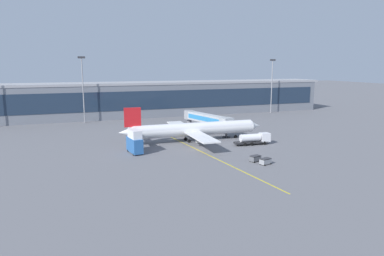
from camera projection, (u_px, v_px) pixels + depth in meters
ground_plane at (197, 149)px, 97.63m from camera, size 700.00×700.00×0.00m
apron_lead_in_line at (194, 148)px, 99.37m from camera, size 7.49×79.70×0.01m
terminal_building at (146, 99)px, 161.75m from camera, size 177.16×17.93×15.40m
main_airliner at (194, 129)px, 107.69m from camera, size 45.47×36.18×11.04m
jet_bridge at (205, 118)px, 122.39m from camera, size 9.19×24.83×6.44m
fuel_tanker at (255, 139)px, 103.47m from camera, size 10.95×3.25×3.25m
catering_lift at (135, 142)px, 93.11m from camera, size 3.33×7.06×6.30m
baggage_cart_0 at (265, 161)px, 82.81m from camera, size 2.98×2.25×1.48m
baggage_cart_1 at (255, 158)px, 85.33m from camera, size 2.98×2.25×1.48m
apron_light_mast_1 at (272, 82)px, 169.63m from camera, size 2.80×0.50×25.71m
apron_light_mast_2 at (83, 85)px, 139.91m from camera, size 2.80×0.50×26.30m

